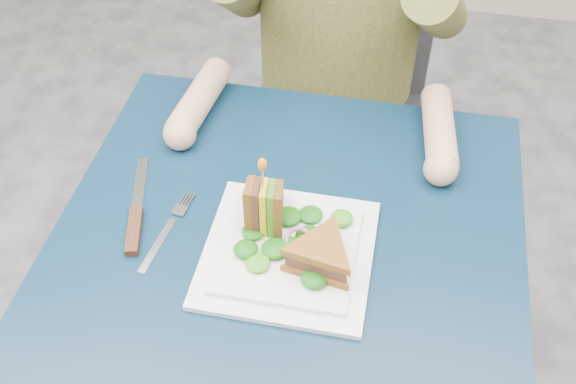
% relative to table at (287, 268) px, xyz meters
% --- Properties ---
extents(table, '(0.75, 0.75, 0.73)m').
position_rel_table_xyz_m(table, '(0.00, 0.00, 0.00)').
color(table, black).
rests_on(table, ground).
extents(chair, '(0.42, 0.40, 0.93)m').
position_rel_table_xyz_m(chair, '(0.00, 0.67, -0.11)').
color(chair, '#47474C').
rests_on(chair, ground).
extents(plate, '(0.26, 0.26, 0.02)m').
position_rel_table_xyz_m(plate, '(0.01, -0.03, 0.09)').
color(plate, white).
rests_on(plate, table).
extents(sandwich_flat, '(0.14, 0.14, 0.05)m').
position_rel_table_xyz_m(sandwich_flat, '(0.06, -0.06, 0.12)').
color(sandwich_flat, brown).
rests_on(sandwich_flat, plate).
extents(sandwich_upright, '(0.08, 0.13, 0.13)m').
position_rel_table_xyz_m(sandwich_upright, '(-0.04, 0.01, 0.13)').
color(sandwich_upright, brown).
rests_on(sandwich_upright, plate).
extents(fork, '(0.04, 0.18, 0.01)m').
position_rel_table_xyz_m(fork, '(-0.19, -0.03, 0.08)').
color(fork, silver).
rests_on(fork, table).
extents(knife, '(0.08, 0.22, 0.02)m').
position_rel_table_xyz_m(knife, '(-0.25, -0.02, 0.09)').
color(knife, silver).
rests_on(knife, table).
extents(toothpick, '(0.01, 0.01, 0.06)m').
position_rel_table_xyz_m(toothpick, '(-0.04, 0.01, 0.20)').
color(toothpick, tan).
rests_on(toothpick, sandwich_upright).
extents(toothpick_frill, '(0.01, 0.01, 0.02)m').
position_rel_table_xyz_m(toothpick_frill, '(-0.04, 0.01, 0.23)').
color(toothpick_frill, orange).
rests_on(toothpick_frill, sandwich_upright).
extents(lettuce_spill, '(0.15, 0.13, 0.02)m').
position_rel_table_xyz_m(lettuce_spill, '(0.01, -0.02, 0.11)').
color(lettuce_spill, '#337A14').
rests_on(lettuce_spill, plate).
extents(onion_ring, '(0.04, 0.04, 0.02)m').
position_rel_table_xyz_m(onion_ring, '(0.02, -0.03, 0.11)').
color(onion_ring, '#9E4C7A').
rests_on(onion_ring, plate).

